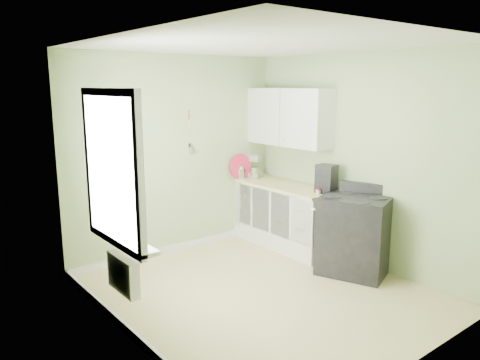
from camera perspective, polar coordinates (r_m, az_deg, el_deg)
floor at (r=5.41m, az=2.84°, el=-13.70°), size 3.20×3.60×0.02m
ceiling at (r=4.92m, az=3.17°, el=16.33°), size 3.20×3.60×0.02m
wall_back at (r=6.44m, az=-7.76°, el=2.96°), size 3.20×0.02×2.70m
wall_left at (r=4.12m, az=-14.01°, el=-2.09°), size 0.02×3.60×2.70m
wall_right at (r=6.16m, az=14.28°, el=2.33°), size 0.02×3.60×2.70m
base_cabinets at (r=6.78m, az=5.54°, el=-4.47°), size 0.60×1.60×0.87m
countertop at (r=6.66m, az=5.56°, el=-0.72°), size 0.64×1.60×0.04m
upper_cabinets at (r=6.69m, az=5.96°, el=7.63°), size 0.35×1.40×0.80m
window at (r=4.36m, az=-15.47°, el=1.26°), size 0.06×1.14×1.44m
window_sill at (r=4.55m, az=-14.17°, el=-6.96°), size 0.18×1.14×0.04m
radiator at (r=4.61m, az=-14.04°, el=-11.08°), size 0.12×0.50×0.35m
wall_utensils at (r=6.49m, az=-6.16°, el=4.98°), size 0.02×0.14×0.58m
stove at (r=5.96m, az=13.79°, el=-6.46°), size 0.95×0.98×1.09m
stand_mixer at (r=7.15m, az=1.35°, el=1.66°), size 0.29×0.35×0.38m
kettle at (r=7.01m, az=0.06°, el=0.93°), size 0.19×0.11×0.20m
coffee_maker at (r=6.19m, az=10.47°, el=0.06°), size 0.26×0.27×0.37m
red_tray at (r=6.99m, az=0.07°, el=1.67°), size 0.38×0.08×0.38m
jar at (r=6.11m, az=9.52°, el=-1.38°), size 0.07×0.07×0.08m
plant_a at (r=4.19m, az=-12.04°, el=-6.13°), size 0.18×0.16×0.29m
plant_b at (r=4.44m, az=-13.70°, el=-5.31°), size 0.18×0.19×0.27m
plant_c at (r=4.85m, az=-16.09°, el=-3.75°), size 0.18×0.18×0.31m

